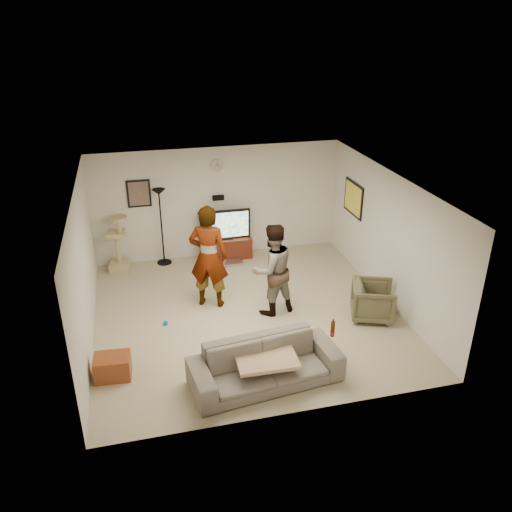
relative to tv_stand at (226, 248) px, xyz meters
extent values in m
cube|color=#B8AC8D|center=(-0.11, -2.50, -0.25)|extent=(5.50, 5.50, 0.02)
cube|color=silver|center=(-0.11, -2.50, 2.27)|extent=(5.50, 5.50, 0.02)
cube|color=white|center=(-0.11, 0.25, 1.01)|extent=(5.50, 0.04, 2.50)
cube|color=white|center=(-0.11, -5.25, 1.01)|extent=(5.50, 0.04, 2.50)
cube|color=white|center=(-2.86, -2.50, 1.01)|extent=(0.04, 5.50, 2.50)
cube|color=white|center=(2.64, -2.50, 1.01)|extent=(0.04, 5.50, 2.50)
cylinder|color=silver|center=(-0.11, 0.22, 1.86)|extent=(0.26, 0.04, 0.26)
cube|color=black|center=(-0.11, 0.19, 1.14)|extent=(0.25, 0.10, 0.10)
cube|color=brown|center=(-1.81, 0.23, 1.36)|extent=(0.42, 0.03, 0.52)
cube|color=yellow|center=(2.62, -0.90, 1.26)|extent=(0.03, 0.78, 0.62)
cube|color=#48190E|center=(0.00, 0.00, 0.00)|extent=(1.14, 0.45, 0.47)
cube|color=#B3B2B6|center=(0.10, -0.40, -0.20)|extent=(0.40, 0.30, 0.07)
cube|color=black|center=(0.00, 0.00, 0.57)|extent=(1.12, 0.08, 0.66)
cube|color=yellow|center=(0.00, -0.04, 0.57)|extent=(1.03, 0.01, 0.58)
cylinder|color=black|center=(-1.40, 0.04, 0.62)|extent=(0.32, 0.32, 1.71)
cube|color=tan|center=(-2.36, -0.08, 0.39)|extent=(0.46, 0.46, 1.26)
imported|color=#9D9BA0|center=(-0.69, -1.99, 0.76)|extent=(0.86, 0.73, 2.00)
imported|color=#3E6285|center=(0.37, -2.54, 0.64)|extent=(0.99, 0.86, 1.75)
imported|color=#676258|center=(-0.27, -4.51, 0.09)|extent=(2.35, 1.15, 0.66)
cube|color=#D8B386|center=(-0.27, -4.51, 0.21)|extent=(0.92, 0.73, 0.06)
cylinder|color=#411F05|center=(0.77, -4.51, 0.55)|extent=(0.06, 0.06, 0.25)
imported|color=brown|center=(2.11, -3.18, 0.10)|extent=(0.96, 0.95, 0.68)
cube|color=brown|center=(-2.51, -3.81, -0.06)|extent=(0.57, 0.45, 0.36)
sphere|color=#0F6A9D|center=(-1.60, -2.54, -0.20)|extent=(0.08, 0.08, 0.08)
camera|label=1|loc=(-1.94, -10.62, 4.86)|focal=36.46mm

